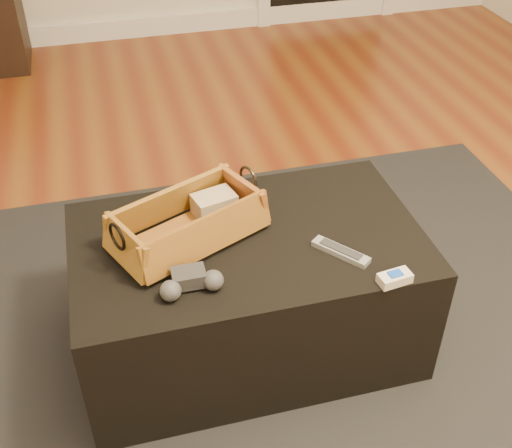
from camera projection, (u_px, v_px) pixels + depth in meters
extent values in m
cube|color=brown|center=(232.00, 341.00, 2.09)|extent=(5.00, 5.50, 0.01)
cube|color=white|center=(136.00, 28.00, 4.15)|extent=(5.00, 0.04, 0.12)
cube|color=black|center=(252.00, 351.00, 2.04)|extent=(2.60, 2.00, 0.01)
cube|color=black|center=(248.00, 292.00, 1.95)|extent=(1.00, 0.60, 0.42)
cube|color=black|center=(186.00, 236.00, 1.78)|extent=(0.22, 0.16, 0.02)
cube|color=tan|center=(214.00, 204.00, 1.87)|extent=(0.14, 0.11, 0.07)
cube|color=#B26628|center=(189.00, 236.00, 1.82)|extent=(0.42, 0.32, 0.02)
cube|color=#AA7326|center=(169.00, 203.00, 1.84)|extent=(0.39, 0.21, 0.11)
cube|color=olive|center=(208.00, 235.00, 1.72)|extent=(0.39, 0.21, 0.11)
cube|color=#AA5926|center=(244.00, 193.00, 1.88)|extent=(0.12, 0.20, 0.11)
cube|color=#AF7B27|center=(125.00, 247.00, 1.68)|extent=(0.12, 0.20, 0.11)
torus|color=black|center=(248.00, 178.00, 1.86)|extent=(0.04, 0.07, 0.08)
torus|color=black|center=(117.00, 237.00, 1.64)|extent=(0.04, 0.07, 0.08)
cube|color=#2B2B2E|center=(189.00, 277.00, 1.65)|extent=(0.09, 0.06, 0.04)
sphere|color=#3D3D40|center=(171.00, 291.00, 1.61)|extent=(0.06, 0.06, 0.06)
sphere|color=#3C3C3F|center=(213.00, 280.00, 1.64)|extent=(0.06, 0.06, 0.06)
cube|color=#989B9F|center=(341.00, 252.00, 1.76)|extent=(0.13, 0.16, 0.02)
cube|color=#29292B|center=(341.00, 249.00, 1.75)|extent=(0.10, 0.11, 0.00)
cube|color=silver|center=(395.00, 278.00, 1.67)|extent=(0.09, 0.06, 0.03)
cube|color=blue|center=(395.00, 274.00, 1.66)|extent=(0.04, 0.03, 0.01)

